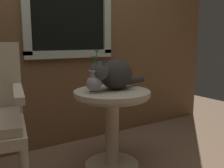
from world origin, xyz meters
name	(u,v)px	position (x,y,z in m)	size (l,w,h in m)	color
back_wall	(42,2)	(0.01, 0.74, 1.30)	(4.00, 0.07, 2.60)	brown
wicker_side_table	(112,114)	(0.30, 0.08, 0.43)	(0.57, 0.57, 0.61)	beige
cat	(114,74)	(0.34, 0.11, 0.73)	(0.54, 0.28, 0.24)	#33302D
pewter_vase_with_ivy	(94,81)	(0.15, 0.08, 0.69)	(0.11, 0.11, 0.30)	#99999E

